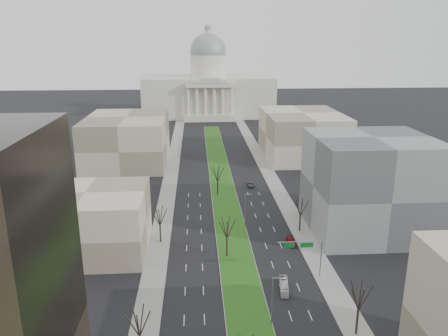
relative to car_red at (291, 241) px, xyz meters
name	(u,v)px	position (x,y,z in m)	size (l,w,h in m)	color
ground	(224,195)	(-13.50, 34.92, -0.70)	(600.00, 600.00, 0.00)	black
median	(224,196)	(-13.50, 33.91, -0.60)	(8.00, 222.03, 0.20)	#999993
sidewalk_left	(162,230)	(-31.00, 9.92, -0.63)	(5.00, 330.00, 0.15)	gray
sidewalk_right	(298,226)	(4.00, 9.92, -0.63)	(5.00, 330.00, 0.15)	gray
capitol	(208,89)	(-13.50, 184.51, 15.60)	(80.00, 46.00, 55.00)	beige
building_beige_left	(88,222)	(-46.50, -0.08, 6.30)	(26.00, 22.00, 14.00)	gray
building_grey_right	(369,185)	(20.50, 6.92, 11.30)	(28.00, 26.00, 24.00)	#57595C
building_far_left	(127,140)	(-48.50, 74.92, 8.30)	(30.00, 40.00, 18.00)	gray
building_far_right	(302,135)	(21.50, 79.92, 8.30)	(30.00, 40.00, 18.00)	gray
tree_left_mid	(139,321)	(-30.70, -37.08, 6.30)	(5.40, 5.40, 9.72)	black
tree_left_far	(160,216)	(-30.70, 2.92, 6.14)	(5.28, 5.28, 9.50)	black
tree_right_mid	(360,296)	(3.70, -33.08, 6.45)	(5.52, 5.52, 9.94)	black
tree_right_far	(301,207)	(3.70, 6.92, 5.83)	(5.04, 5.04, 9.07)	black
tree_median_b	(227,227)	(-15.50, -5.08, 6.30)	(5.40, 5.40, 9.72)	black
tree_median_c	(218,173)	(-15.50, 34.92, 6.30)	(5.40, 5.40, 9.72)	black
streetlamp_median_b	(272,301)	(-9.74, -30.08, 4.11)	(1.90, 0.20, 9.16)	gray
streetlamp_median_c	(245,210)	(-9.74, 9.92, 4.11)	(1.90, 0.20, 9.16)	gray
mast_arm_signs	(308,250)	(-0.01, -15.05, 5.41)	(9.12, 0.24, 8.09)	gray
car_red	(291,241)	(0.00, 0.00, 0.00)	(1.96, 4.83, 1.40)	maroon
car_grey_far	(251,184)	(-4.24, 42.42, -0.05)	(2.15, 4.67, 1.30)	#424448
box_van	(284,286)	(-5.52, -19.43, 0.18)	(1.48, 6.34, 1.77)	silver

